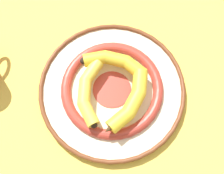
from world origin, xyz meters
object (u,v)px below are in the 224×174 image
Objects in this scene: decorative_bowl at (112,90)px; banana_c at (88,91)px; banana_b at (116,62)px; banana_a at (131,103)px.

banana_c is at bearing 27.19° from decorative_bowl.
banana_b reaches higher than decorative_bowl.
decorative_bowl is 0.07m from banana_c.
banana_a is 1.02× the size of banana_b.
banana_b is at bearing -86.80° from decorative_bowl.
banana_c is at bearing 100.89° from banana_a.
decorative_bowl is 2.03× the size of banana_c.
decorative_bowl is 0.07m from banana_a.
banana_b reaches higher than banana_c.
banana_b is (0.00, -0.06, 0.03)m from decorative_bowl.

